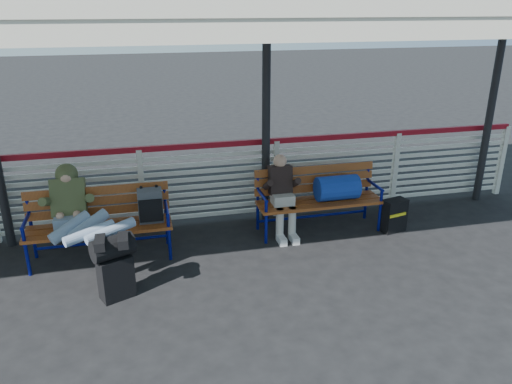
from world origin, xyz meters
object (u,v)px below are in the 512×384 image
object	(u,v)px
suitcase_side	(394,215)
traveler_man	(84,221)
bench_right	(328,190)
companion_person	(282,195)
luggage_stack	(115,265)
bench_left	(113,214)

from	to	relation	value
suitcase_side	traveler_man	bearing A→B (deg)	169.12
traveler_man	bench_right	bearing A→B (deg)	8.18
bench_right	suitcase_side	distance (m)	1.03
traveler_man	companion_person	world-z (taller)	traveler_man
luggage_stack	suitcase_side	size ratio (longest dim) A/B	1.55
suitcase_side	companion_person	bearing A→B (deg)	156.23
bench_right	companion_person	world-z (taller)	companion_person
bench_right	companion_person	size ratio (longest dim) A/B	1.57
luggage_stack	bench_right	bearing A→B (deg)	-1.85
suitcase_side	bench_right	bearing A→B (deg)	148.55
traveler_man	suitcase_side	distance (m)	4.24
traveler_man	suitcase_side	bearing A→B (deg)	2.34
bench_right	traveler_man	size ratio (longest dim) A/B	1.10
bench_right	companion_person	bearing A→B (deg)	-179.65
luggage_stack	bench_right	size ratio (longest dim) A/B	0.42
bench_right	bench_left	bearing A→B (deg)	-177.57
bench_left	luggage_stack	bearing A→B (deg)	-88.94
luggage_stack	traveler_man	size ratio (longest dim) A/B	0.46
bench_left	suitcase_side	distance (m)	3.91
luggage_stack	bench_left	world-z (taller)	bench_left
bench_right	companion_person	distance (m)	0.68
companion_person	suitcase_side	xyz separation A→B (m)	(1.60, -0.30, -0.35)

